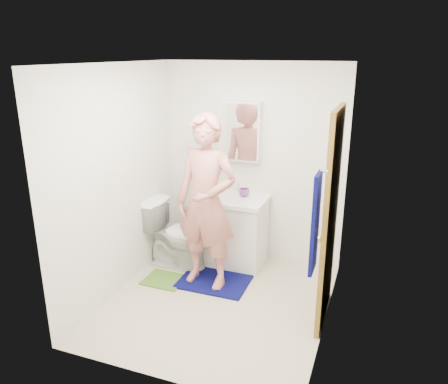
{
  "coord_description": "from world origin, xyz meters",
  "views": [
    {
      "loc": [
        1.46,
        -3.71,
        2.51
      ],
      "look_at": [
        -0.02,
        0.25,
        1.13
      ],
      "focal_mm": 35.0,
      "sensor_mm": 36.0,
      "label": 1
    }
  ],
  "objects_px": {
    "man": "(206,203)",
    "medicine_cabinet": "(240,131)",
    "toothbrush_cup": "(244,193)",
    "vanity_cabinet": "(233,232)",
    "toilet": "(178,234)",
    "soap_dispenser": "(207,188)",
    "towel": "(315,224)"
  },
  "relations": [
    {
      "from": "soap_dispenser",
      "to": "toothbrush_cup",
      "type": "height_order",
      "value": "soap_dispenser"
    },
    {
      "from": "soap_dispenser",
      "to": "toothbrush_cup",
      "type": "xyz_separation_m",
      "value": [
        0.41,
        0.17,
        -0.06
      ]
    },
    {
      "from": "vanity_cabinet",
      "to": "soap_dispenser",
      "type": "distance_m",
      "value": 0.64
    },
    {
      "from": "vanity_cabinet",
      "to": "man",
      "type": "distance_m",
      "value": 0.83
    },
    {
      "from": "vanity_cabinet",
      "to": "toilet",
      "type": "distance_m",
      "value": 0.66
    },
    {
      "from": "soap_dispenser",
      "to": "towel",
      "type": "bearing_deg",
      "value": -43.31
    },
    {
      "from": "toothbrush_cup",
      "to": "man",
      "type": "bearing_deg",
      "value": -106.83
    },
    {
      "from": "medicine_cabinet",
      "to": "towel",
      "type": "xyz_separation_m",
      "value": [
        1.18,
        -1.71,
        -0.35
      ]
    },
    {
      "from": "vanity_cabinet",
      "to": "soap_dispenser",
      "type": "relative_size",
      "value": 3.8
    },
    {
      "from": "towel",
      "to": "soap_dispenser",
      "type": "relative_size",
      "value": 3.8
    },
    {
      "from": "soap_dispenser",
      "to": "man",
      "type": "bearing_deg",
      "value": -67.96
    },
    {
      "from": "medicine_cabinet",
      "to": "toothbrush_cup",
      "type": "xyz_separation_m",
      "value": [
        0.11,
        -0.15,
        -0.7
      ]
    },
    {
      "from": "towel",
      "to": "toilet",
      "type": "height_order",
      "value": "towel"
    },
    {
      "from": "vanity_cabinet",
      "to": "toilet",
      "type": "relative_size",
      "value": 0.97
    },
    {
      "from": "man",
      "to": "toilet",
      "type": "bearing_deg",
      "value": 155.95
    },
    {
      "from": "toothbrush_cup",
      "to": "towel",
      "type": "bearing_deg",
      "value": -55.6
    },
    {
      "from": "toilet",
      "to": "toothbrush_cup",
      "type": "relative_size",
      "value": 6.68
    },
    {
      "from": "man",
      "to": "towel",
      "type": "bearing_deg",
      "value": -28.27
    },
    {
      "from": "vanity_cabinet",
      "to": "soap_dispenser",
      "type": "bearing_deg",
      "value": -163.37
    },
    {
      "from": "man",
      "to": "medicine_cabinet",
      "type": "bearing_deg",
      "value": 90.04
    },
    {
      "from": "medicine_cabinet",
      "to": "soap_dispenser",
      "type": "bearing_deg",
      "value": -133.64
    },
    {
      "from": "medicine_cabinet",
      "to": "toilet",
      "type": "bearing_deg",
      "value": -138.01
    },
    {
      "from": "towel",
      "to": "vanity_cabinet",
      "type": "bearing_deg",
      "value": 128.47
    },
    {
      "from": "vanity_cabinet",
      "to": "medicine_cabinet",
      "type": "xyz_separation_m",
      "value": [
        0.0,
        0.22,
        1.2
      ]
    },
    {
      "from": "toilet",
      "to": "soap_dispenser",
      "type": "height_order",
      "value": "soap_dispenser"
    },
    {
      "from": "towel",
      "to": "soap_dispenser",
      "type": "height_order",
      "value": "towel"
    },
    {
      "from": "vanity_cabinet",
      "to": "soap_dispenser",
      "type": "height_order",
      "value": "soap_dispenser"
    },
    {
      "from": "medicine_cabinet",
      "to": "toothbrush_cup",
      "type": "relative_size",
      "value": 5.68
    },
    {
      "from": "vanity_cabinet",
      "to": "medicine_cabinet",
      "type": "distance_m",
      "value": 1.22
    },
    {
      "from": "medicine_cabinet",
      "to": "towel",
      "type": "height_order",
      "value": "medicine_cabinet"
    },
    {
      "from": "toothbrush_cup",
      "to": "toilet",
      "type": "bearing_deg",
      "value": -151.27
    },
    {
      "from": "toothbrush_cup",
      "to": "medicine_cabinet",
      "type": "bearing_deg",
      "value": 126.79
    }
  ]
}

